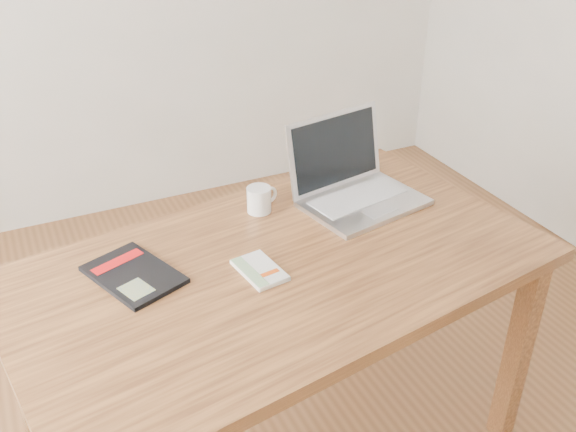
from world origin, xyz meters
name	(u,v)px	position (x,y,z in m)	size (l,w,h in m)	color
room	(202,69)	(-0.07, 0.00, 1.36)	(4.04, 4.04, 2.70)	brown
desk	(281,288)	(0.16, 0.14, 0.66)	(1.55, 1.04, 0.75)	brown
white_guidebook	(260,270)	(0.09, 0.12, 0.76)	(0.12, 0.17, 0.01)	silver
black_guidebook	(133,274)	(-0.22, 0.24, 0.76)	(0.25, 0.30, 0.01)	black
laptop	(354,184)	(0.52, 0.36, 0.80)	(0.41, 0.37, 0.25)	silver
coffee_mug	(260,199)	(0.22, 0.42, 0.79)	(0.11, 0.08, 0.08)	white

